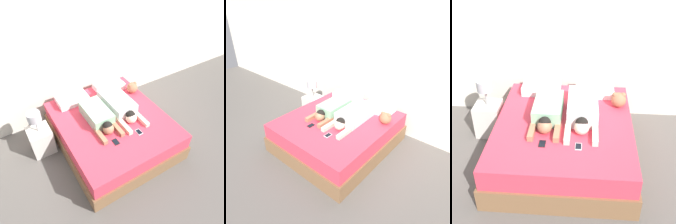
# 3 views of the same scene
# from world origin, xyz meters

# --- Properties ---
(ground_plane) EXTENTS (12.00, 12.00, 0.00)m
(ground_plane) POSITION_xyz_m (0.00, 0.00, 0.00)
(ground_plane) COLOR #5B5651
(wall_back) EXTENTS (12.00, 0.06, 2.60)m
(wall_back) POSITION_xyz_m (0.00, 1.16, 1.30)
(wall_back) COLOR beige
(wall_back) RESTS_ON ground_plane
(bed) EXTENTS (1.79, 2.02, 0.56)m
(bed) POSITION_xyz_m (0.00, 0.00, 0.28)
(bed) COLOR brown
(bed) RESTS_ON ground_plane
(pillow_head_left) EXTENTS (0.54, 0.37, 0.13)m
(pillow_head_left) POSITION_xyz_m (-0.39, 0.77, 0.63)
(pillow_head_left) COLOR white
(pillow_head_left) RESTS_ON bed
(pillow_head_right) EXTENTS (0.54, 0.37, 0.13)m
(pillow_head_right) POSITION_xyz_m (0.39, 0.77, 0.63)
(pillow_head_right) COLOR white
(pillow_head_right) RESTS_ON bed
(person_left) EXTENTS (0.37, 0.89, 0.21)m
(person_left) POSITION_xyz_m (-0.21, 0.06, 0.66)
(person_left) COLOR #8CBF99
(person_left) RESTS_ON bed
(person_right) EXTENTS (0.40, 1.06, 0.22)m
(person_right) POSITION_xyz_m (0.23, 0.14, 0.67)
(person_right) COLOR silver
(person_right) RESTS_ON bed
(cell_phone_left) EXTENTS (0.08, 0.12, 0.01)m
(cell_phone_left) POSITION_xyz_m (-0.22, -0.47, 0.57)
(cell_phone_left) COLOR black
(cell_phone_left) RESTS_ON bed
(cell_phone_right) EXTENTS (0.08, 0.12, 0.01)m
(cell_phone_right) POSITION_xyz_m (0.20, -0.48, 0.57)
(cell_phone_right) COLOR silver
(cell_phone_right) RESTS_ON bed
(plush_toy) EXTENTS (0.20, 0.20, 0.21)m
(plush_toy) POSITION_xyz_m (0.71, 0.43, 0.67)
(plush_toy) COLOR #996647
(plush_toy) RESTS_ON bed
(nightstand) EXTENTS (0.37, 0.37, 0.87)m
(nightstand) POSITION_xyz_m (-1.14, 0.45, 0.30)
(nightstand) COLOR beige
(nightstand) RESTS_ON ground_plane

